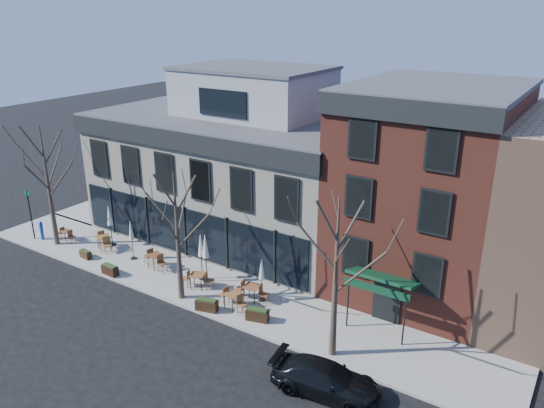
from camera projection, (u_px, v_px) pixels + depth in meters
The scene contains 26 objects.
ground at pixel (188, 259), 33.05m from camera, with size 120.00×120.00×0.00m, color black.
sidewalk_front at pixel (206, 286), 29.68m from camera, with size 33.50×4.70×0.15m, color gray.
sidewalk_side at pixel (133, 197), 43.47m from camera, with size 4.50×12.00×0.15m, color gray.
corner_building at pixel (236, 167), 35.34m from camera, with size 18.39×10.39×11.10m.
red_brick_building at pixel (428, 188), 28.36m from camera, with size 8.20×11.78×11.18m.
tree_corner at pixel (48, 185), 33.36m from camera, with size 3.93×3.98×7.92m.
tree_mid at pixel (178, 235), 27.12m from camera, with size 3.50×3.55×7.04m.
tree_right at pixel (336, 277), 22.45m from camera, with size 3.72×3.77×7.48m.
sign_pole at pixel (30, 212), 34.92m from camera, with size 0.50×0.10×3.40m.
parked_sedan at pixel (326, 379), 21.40m from camera, with size 1.84×4.53×1.32m, color black.
call_box at pixel (41, 230), 35.23m from camera, with size 0.26×0.26×1.31m.
cafe_set_0 at pixel (66, 234), 35.15m from camera, with size 1.60×0.67×0.84m.
cafe_set_1 at pixel (104, 241), 33.95m from camera, with size 1.99×1.23×1.03m.
cafe_set_2 at pixel (155, 259), 31.47m from camera, with size 2.02×0.94×1.04m.
cafe_set_3 at pixel (198, 279), 29.24m from camera, with size 1.94×1.16×1.00m.
cafe_set_4 at pixel (233, 299), 27.23m from camera, with size 1.97×0.91×1.01m.
cafe_set_5 at pixel (252, 291), 27.97m from camera, with size 2.00×0.88×1.03m.
umbrella_0 at pixel (110, 218), 33.88m from camera, with size 0.44×0.44×2.77m.
umbrella_1 at pixel (131, 233), 32.13m from camera, with size 0.40×0.40×2.49m.
umbrella_2 at pixel (201, 248), 29.70m from camera, with size 0.44×0.44×2.73m.
umbrella_3 at pixel (205, 249), 29.34m from camera, with size 0.46×0.46×2.87m.
umbrella_4 at pixel (262, 271), 27.51m from camera, with size 0.39×0.39×2.45m.
planter_0 at pixel (86, 254), 32.79m from camera, with size 0.93×0.47×0.50m.
planter_1 at pixel (110, 270), 30.73m from camera, with size 1.09×0.46×0.60m.
planter_2 at pixel (207, 305), 27.10m from camera, with size 1.23×0.74×0.64m.
planter_3 at pixel (257, 315), 26.23m from camera, with size 1.22×0.73×0.64m.
Camera 1 is at (20.58, -22.11, 14.80)m, focal length 35.00 mm.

